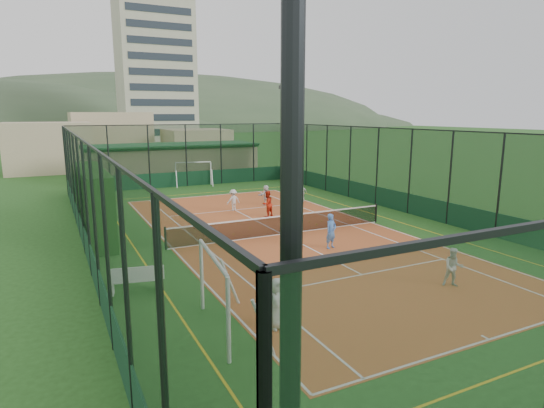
{
  "coord_description": "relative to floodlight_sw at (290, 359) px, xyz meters",
  "views": [
    {
      "loc": [
        -10.07,
        -19.29,
        5.91
      ],
      "look_at": [
        0.28,
        1.75,
        1.2
      ],
      "focal_mm": 30.0,
      "sensor_mm": 36.0,
      "label": 1
    }
  ],
  "objects": [
    {
      "name": "child_near_right",
      "position": [
        10.71,
        7.91,
        -3.43
      ],
      "size": [
        0.84,
        0.81,
        1.37
      ],
      "primitive_type": "imported",
      "rotation": [
        0.0,
        0.0,
        -0.62
      ],
      "color": "silver",
      "rests_on": "court_slab"
    },
    {
      "name": "tennis_balls",
      "position": [
        9.6,
        17.92,
        -4.08
      ],
      "size": [
        5.43,
        0.93,
        0.07
      ],
      "color": "#CCE033",
      "rests_on": "court_slab"
    },
    {
      "name": "distant_hills",
      "position": [
        8.6,
        166.6,
        -4.12
      ],
      "size": [
        200.0,
        60.0,
        24.0
      ],
      "primitive_type": null,
      "color": "#384C33",
      "rests_on": "ground"
    },
    {
      "name": "child_far_back",
      "position": [
        11.04,
        23.63,
        -3.47
      ],
      "size": [
        1.24,
        0.84,
        1.29
      ],
      "primitive_type": "imported",
      "rotation": [
        0.0,
        0.0,
        3.57
      ],
      "color": "white",
      "rests_on": "court_slab"
    },
    {
      "name": "floodlight_sw",
      "position": [
        0.0,
        0.0,
        0.0
      ],
      "size": [
        0.6,
        0.26,
        8.25
      ],
      "primitive_type": null,
      "color": "black",
      "rests_on": "ground"
    },
    {
      "name": "court_slab",
      "position": [
        8.6,
        16.6,
        -4.12
      ],
      "size": [
        11.17,
        23.97,
        0.01
      ],
      "primitive_type": "cube",
      "color": "#C25C2B",
      "rests_on": "ground"
    },
    {
      "name": "futsal_goal_far",
      "position": [
        9.18,
        33.68,
        -3.16
      ],
      "size": [
        3.09,
        1.4,
        1.92
      ],
      "primitive_type": null,
      "rotation": [
        0.0,
        0.0,
        -0.19
      ],
      "color": "white",
      "rests_on": "ground"
    },
    {
      "name": "perimeter_fence",
      "position": [
        8.6,
        16.6,
        -1.62
      ],
      "size": [
        18.12,
        34.12,
        5.0
      ],
      "primitive_type": null,
      "color": "black",
      "rests_on": "ground"
    },
    {
      "name": "ground",
      "position": [
        8.6,
        16.6,
        -4.12
      ],
      "size": [
        300.0,
        300.0,
        0.0
      ],
      "primitive_type": "plane",
      "color": "#234C1A",
      "rests_on": "ground"
    },
    {
      "name": "hedge_left",
      "position": [
        0.3,
        20.51,
        -2.47
      ],
      "size": [
        1.13,
        7.55,
        3.3
      ],
      "primitive_type": "cube",
      "color": "black",
      "rests_on": "ground"
    },
    {
      "name": "apartment_tower",
      "position": [
        20.6,
        98.6,
        10.88
      ],
      "size": [
        15.0,
        12.0,
        30.0
      ],
      "primitive_type": "cube",
      "color": "beige",
      "rests_on": "ground"
    },
    {
      "name": "white_bench",
      "position": [
        0.8,
        12.17,
        -3.64
      ],
      "size": [
        1.8,
        0.84,
        0.98
      ],
      "primitive_type": null,
      "rotation": [
        0.0,
        0.0,
        -0.21
      ],
      "color": "white",
      "rests_on": "ground"
    },
    {
      "name": "child_near_left",
      "position": [
        3.86,
        7.79,
        -3.39
      ],
      "size": [
        0.73,
        0.49,
        1.46
      ],
      "primitive_type": "imported",
      "rotation": [
        0.0,
        0.0,
        -0.04
      ],
      "color": "silver",
      "rests_on": "court_slab"
    },
    {
      "name": "clubhouse",
      "position": [
        8.6,
        38.6,
        -2.55
      ],
      "size": [
        15.2,
        7.2,
        3.15
      ],
      "primitive_type": null,
      "color": "tan",
      "rests_on": "ground"
    },
    {
      "name": "child_far_left",
      "position": [
        8.46,
        22.86,
        -3.46
      ],
      "size": [
        0.89,
        0.57,
        1.32
      ],
      "primitive_type": "imported",
      "rotation": [
        0.0,
        0.0,
        3.24
      ],
      "color": "silver",
      "rests_on": "court_slab"
    },
    {
      "name": "floodlight_ne",
      "position": [
        17.2,
        33.2,
        0.0
      ],
      "size": [
        0.6,
        0.26,
        8.25
      ],
      "primitive_type": null,
      "color": "black",
      "rests_on": "ground"
    },
    {
      "name": "child_near_mid",
      "position": [
        9.45,
        13.59,
        -3.34
      ],
      "size": [
        0.64,
        0.5,
        1.55
      ],
      "primitive_type": "imported",
      "rotation": [
        0.0,
        0.0,
        0.26
      ],
      "color": "#4B83D5",
      "rests_on": "court_slab"
    },
    {
      "name": "futsal_goal_near",
      "position": [
        2.2,
        8.35,
        -3.04
      ],
      "size": [
        3.46,
        1.36,
        2.17
      ],
      "primitive_type": null,
      "rotation": [
        0.0,
        0.0,
        1.46
      ],
      "color": "white",
      "rests_on": "ground"
    },
    {
      "name": "tennis_net",
      "position": [
        8.6,
        16.6,
        -3.59
      ],
      "size": [
        11.67,
        0.12,
        1.06
      ],
      "primitive_type": null,
      "color": "black",
      "rests_on": "ground"
    },
    {
      "name": "child_far_right",
      "position": [
        13.68,
        23.45,
        -3.5
      ],
      "size": [
        0.75,
        0.37,
        1.23
      ],
      "primitive_type": "imported",
      "rotation": [
        0.0,
        0.0,
        3.25
      ],
      "color": "white",
      "rests_on": "court_slab"
    },
    {
      "name": "coach",
      "position": [
        9.62,
        20.45,
        -3.36
      ],
      "size": [
        0.89,
        0.8,
        1.51
      ],
      "primitive_type": "imported",
      "rotation": [
        0.0,
        0.0,
        3.51
      ],
      "color": "red",
      "rests_on": "court_slab"
    }
  ]
}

